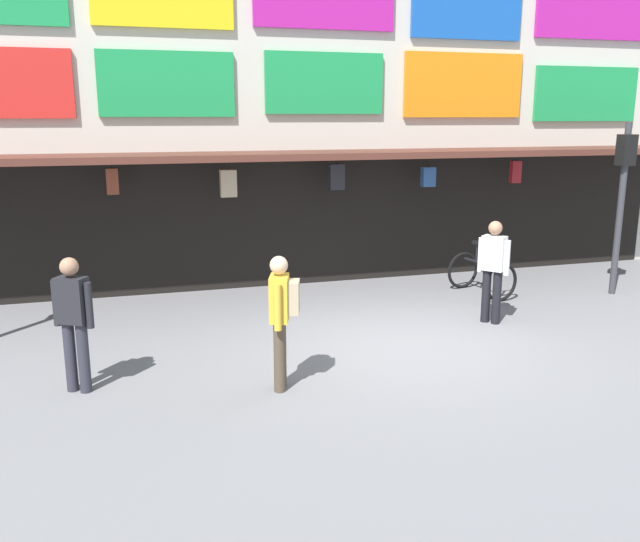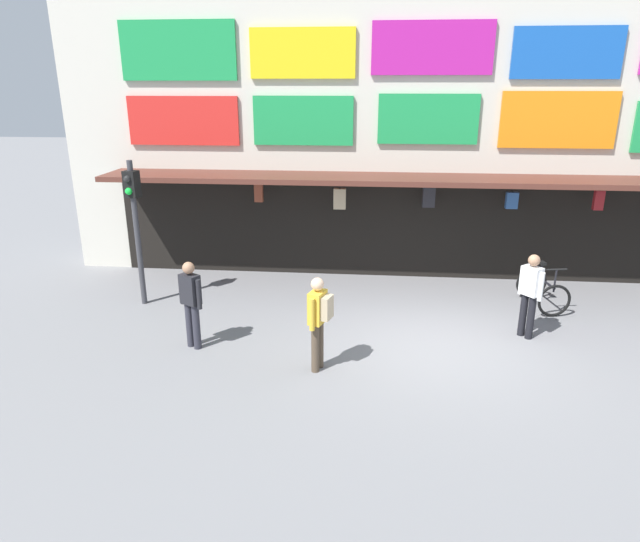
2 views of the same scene
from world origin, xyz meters
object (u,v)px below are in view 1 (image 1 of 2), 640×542
(bicycle_parked, at_px, (482,274))
(pedestrian_in_blue, at_px, (493,266))
(traffic_light_far, at_px, (623,181))
(pedestrian_in_red, at_px, (282,312))
(pedestrian_in_white, at_px, (74,317))

(bicycle_parked, bearing_deg, pedestrian_in_blue, -114.87)
(bicycle_parked, xyz_separation_m, pedestrian_in_blue, (-0.74, -1.60, 0.55))
(traffic_light_far, bearing_deg, pedestrian_in_blue, -162.87)
(pedestrian_in_blue, bearing_deg, traffic_light_far, 17.13)
(traffic_light_far, bearing_deg, pedestrian_in_red, -159.36)
(pedestrian_in_red, height_order, pedestrian_in_white, same)
(traffic_light_far, xyz_separation_m, pedestrian_in_blue, (-3.19, -0.98, -1.19))
(bicycle_parked, relative_size, pedestrian_in_red, 0.75)
(traffic_light_far, distance_m, pedestrian_in_blue, 3.55)
(bicycle_parked, xyz_separation_m, pedestrian_in_red, (-4.63, -3.29, 0.59))
(traffic_light_far, distance_m, bicycle_parked, 3.07)
(pedestrian_in_blue, distance_m, pedestrian_in_red, 4.24)
(bicycle_parked, xyz_separation_m, pedestrian_in_white, (-7.05, -2.66, 0.55))
(bicycle_parked, bearing_deg, pedestrian_in_red, -144.64)
(traffic_light_far, height_order, pedestrian_in_blue, traffic_light_far)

